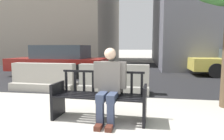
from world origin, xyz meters
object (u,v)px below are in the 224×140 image
at_px(jersey_barrier_left, 44,79).
at_px(seated_person, 109,83).
at_px(jersey_barrier_centre, 114,81).
at_px(car_sedan_mid, 59,60).
at_px(street_bench, 100,98).

bearing_deg(jersey_barrier_left, seated_person, -42.74).
relative_size(jersey_barrier_centre, car_sedan_mid, 0.45).
height_order(seated_person, car_sedan_mid, car_sedan_mid).
distance_m(jersey_barrier_centre, car_sedan_mid, 4.38).
relative_size(jersey_barrier_left, car_sedan_mid, 0.45).
bearing_deg(street_bench, jersey_barrier_left, 135.79).
bearing_deg(street_bench, seated_person, -19.41).
relative_size(street_bench, seated_person, 1.30).
bearing_deg(car_sedan_mid, street_bench, -59.66).
bearing_deg(jersey_barrier_centre, street_bench, -88.66).
distance_m(street_bench, seated_person, 0.36).
xyz_separation_m(seated_person, jersey_barrier_centre, (-0.24, 2.20, -0.35)).
distance_m(seated_person, jersey_barrier_centre, 2.24).
distance_m(street_bench, jersey_barrier_left, 3.13).
relative_size(jersey_barrier_centre, jersey_barrier_left, 0.99).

